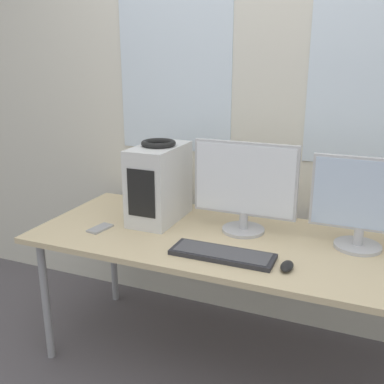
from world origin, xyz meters
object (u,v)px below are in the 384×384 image
pc_tower (159,183)px  headphones (158,143)px  monitor_right_near (362,202)px  monitor_main (244,186)px  mouse (287,266)px  keyboard (222,254)px  cell_phone (100,228)px

pc_tower → headphones: size_ratio=2.23×
monitor_right_near → pc_tower: bearing=-179.3°
monitor_main → mouse: 0.49m
monitor_right_near → keyboard: 0.66m
pc_tower → keyboard: 0.59m
monitor_main → cell_phone: monitor_main is taller
keyboard → cell_phone: keyboard is taller
headphones → monitor_main: 0.49m
pc_tower → cell_phone: pc_tower is taller
pc_tower → mouse: bearing=-23.8°
mouse → cell_phone: size_ratio=0.71×
monitor_main → monitor_right_near: monitor_main is taller
headphones → keyboard: 0.69m
pc_tower → mouse: pc_tower is taller
monitor_main → cell_phone: (-0.67, -0.25, -0.23)m
pc_tower → headphones: 0.21m
pc_tower → keyboard: pc_tower is taller
monitor_main → cell_phone: bearing=-159.3°
mouse → cell_phone: (-0.96, 0.08, -0.01)m
keyboard → cell_phone: 0.68m
monitor_right_near → mouse: bearing=-126.6°
monitor_main → keyboard: monitor_main is taller
monitor_right_near → keyboard: size_ratio=0.98×
monitor_main → pc_tower: bearing=-179.7°
monitor_right_near → monitor_main: bearing=-179.0°
pc_tower → keyboard: bearing=-34.3°
monitor_main → cell_phone: 0.75m
headphones → keyboard: headphones is taller
headphones → monitor_main: monitor_main is taller
mouse → cell_phone: mouse is taller
keyboard → cell_phone: size_ratio=3.20×
headphones → mouse: bearing=-23.9°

